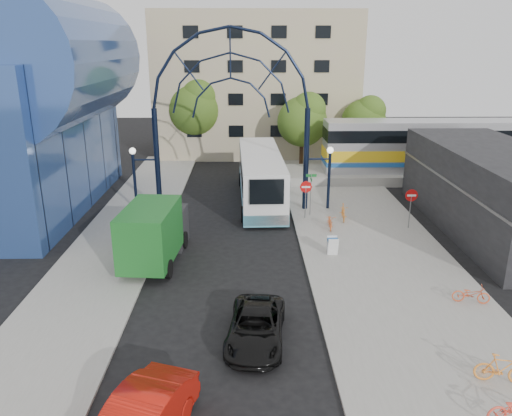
{
  "coord_description": "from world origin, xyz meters",
  "views": [
    {
      "loc": [
        1.0,
        -18.79,
        10.97
      ],
      "look_at": [
        1.47,
        6.0,
        2.79
      ],
      "focal_mm": 35.0,
      "sensor_mm": 36.0,
      "label": 1
    }
  ],
  "objects_px": {
    "city_bus": "(261,176)",
    "stop_sign": "(306,190)",
    "do_not_enter_sign": "(411,199)",
    "sandwich_board": "(333,244)",
    "tree_north_a": "(304,119)",
    "tree_north_b": "(196,106)",
    "train_car": "(474,145)",
    "gateway_arch": "(231,84)",
    "green_truck": "(155,232)",
    "bike_near_a": "(330,221)",
    "black_suv": "(256,327)",
    "bike_far_b": "(502,369)",
    "tree_north_c": "(365,119)",
    "street_name_sign": "(311,186)",
    "bike_far_a": "(471,294)",
    "bike_near_b": "(343,212)"
  },
  "relations": [
    {
      "from": "train_car",
      "to": "city_bus",
      "type": "distance_m",
      "value": 18.91
    },
    {
      "from": "do_not_enter_sign",
      "to": "bike_near_b",
      "type": "relative_size",
      "value": 1.45
    },
    {
      "from": "city_bus",
      "to": "stop_sign",
      "type": "bearing_deg",
      "value": -58.69
    },
    {
      "from": "black_suv",
      "to": "bike_far_b",
      "type": "relative_size",
      "value": 2.56
    },
    {
      "from": "tree_north_a",
      "to": "tree_north_b",
      "type": "xyz_separation_m",
      "value": [
        -10.0,
        4.0,
        0.66
      ]
    },
    {
      "from": "city_bus",
      "to": "bike_near_b",
      "type": "distance_m",
      "value": 7.17
    },
    {
      "from": "bike_near_a",
      "to": "train_car",
      "type": "bearing_deg",
      "value": 44.95
    },
    {
      "from": "sandwich_board",
      "to": "tree_north_a",
      "type": "distance_m",
      "value": 20.33
    },
    {
      "from": "tree_north_c",
      "to": "street_name_sign",
      "type": "bearing_deg",
      "value": -114.31
    },
    {
      "from": "gateway_arch",
      "to": "black_suv",
      "type": "distance_m",
      "value": 17.95
    },
    {
      "from": "bike_far_a",
      "to": "tree_north_a",
      "type": "bearing_deg",
      "value": 22.82
    },
    {
      "from": "tree_north_a",
      "to": "tree_north_c",
      "type": "xyz_separation_m",
      "value": [
        6.0,
        2.0,
        -0.33
      ]
    },
    {
      "from": "stop_sign",
      "to": "street_name_sign",
      "type": "distance_m",
      "value": 0.74
    },
    {
      "from": "tree_north_b",
      "to": "train_car",
      "type": "bearing_deg",
      "value": -18.36
    },
    {
      "from": "tree_north_a",
      "to": "black_suv",
      "type": "bearing_deg",
      "value": -99.75
    },
    {
      "from": "bike_near_b",
      "to": "sandwich_board",
      "type": "bearing_deg",
      "value": -101.37
    },
    {
      "from": "tree_north_a",
      "to": "bike_far_b",
      "type": "relative_size",
      "value": 3.92
    },
    {
      "from": "city_bus",
      "to": "bike_far_b",
      "type": "relative_size",
      "value": 7.24
    },
    {
      "from": "stop_sign",
      "to": "tree_north_b",
      "type": "relative_size",
      "value": 0.31
    },
    {
      "from": "gateway_arch",
      "to": "tree_north_b",
      "type": "xyz_separation_m",
      "value": [
        -3.88,
        15.93,
        -3.29
      ]
    },
    {
      "from": "gateway_arch",
      "to": "green_truck",
      "type": "bearing_deg",
      "value": -114.67
    },
    {
      "from": "do_not_enter_sign",
      "to": "city_bus",
      "type": "height_order",
      "value": "city_bus"
    },
    {
      "from": "tree_north_b",
      "to": "green_truck",
      "type": "distance_m",
      "value": 24.53
    },
    {
      "from": "do_not_enter_sign",
      "to": "green_truck",
      "type": "relative_size",
      "value": 0.38
    },
    {
      "from": "tree_north_a",
      "to": "bike_near_a",
      "type": "relative_size",
      "value": 4.14
    },
    {
      "from": "stop_sign",
      "to": "do_not_enter_sign",
      "type": "bearing_deg",
      "value": -17.88
    },
    {
      "from": "tree_north_c",
      "to": "bike_far_b",
      "type": "distance_m",
      "value": 33.06
    },
    {
      "from": "gateway_arch",
      "to": "sandwich_board",
      "type": "relative_size",
      "value": 13.8
    },
    {
      "from": "black_suv",
      "to": "tree_north_c",
      "type": "bearing_deg",
      "value": 76.08
    },
    {
      "from": "sandwich_board",
      "to": "green_truck",
      "type": "distance_m",
      "value": 9.47
    },
    {
      "from": "street_name_sign",
      "to": "city_bus",
      "type": "height_order",
      "value": "city_bus"
    },
    {
      "from": "tree_north_c",
      "to": "black_suv",
      "type": "distance_m",
      "value": 32.07
    },
    {
      "from": "gateway_arch",
      "to": "bike_near_b",
      "type": "bearing_deg",
      "value": -18.89
    },
    {
      "from": "street_name_sign",
      "to": "city_bus",
      "type": "distance_m",
      "value": 4.91
    },
    {
      "from": "gateway_arch",
      "to": "bike_near_a",
      "type": "xyz_separation_m",
      "value": [
        6.13,
        -3.96,
        -7.99
      ]
    },
    {
      "from": "gateway_arch",
      "to": "do_not_enter_sign",
      "type": "xyz_separation_m",
      "value": [
        11.0,
        -4.0,
        -6.58
      ]
    },
    {
      "from": "stop_sign",
      "to": "gateway_arch",
      "type": "bearing_deg",
      "value": 157.37
    },
    {
      "from": "gateway_arch",
      "to": "train_car",
      "type": "bearing_deg",
      "value": 21.8
    },
    {
      "from": "gateway_arch",
      "to": "city_bus",
      "type": "height_order",
      "value": "gateway_arch"
    },
    {
      "from": "green_truck",
      "to": "street_name_sign",
      "type": "bearing_deg",
      "value": 42.22
    },
    {
      "from": "stop_sign",
      "to": "tree_north_a",
      "type": "relative_size",
      "value": 0.36
    },
    {
      "from": "tree_north_a",
      "to": "bike_near_a",
      "type": "bearing_deg",
      "value": -89.97
    },
    {
      "from": "city_bus",
      "to": "green_truck",
      "type": "distance_m",
      "value": 12.14
    },
    {
      "from": "stop_sign",
      "to": "train_car",
      "type": "relative_size",
      "value": 0.1
    },
    {
      "from": "sandwich_board",
      "to": "green_truck",
      "type": "relative_size",
      "value": 0.15
    },
    {
      "from": "tree_north_a",
      "to": "bike_near_b",
      "type": "height_order",
      "value": "tree_north_a"
    },
    {
      "from": "tree_north_c",
      "to": "train_car",
      "type": "bearing_deg",
      "value": -36.96
    },
    {
      "from": "train_car",
      "to": "tree_north_a",
      "type": "height_order",
      "value": "tree_north_a"
    },
    {
      "from": "stop_sign",
      "to": "tree_north_c",
      "type": "distance_m",
      "value": 17.68
    },
    {
      "from": "bike_far_b",
      "to": "street_name_sign",
      "type": "bearing_deg",
      "value": 26.33
    }
  ]
}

